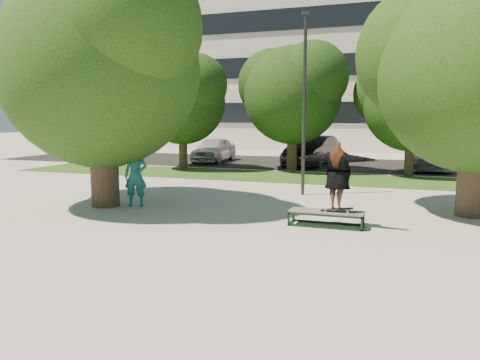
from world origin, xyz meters
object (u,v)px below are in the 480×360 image
at_px(tree_right, 476,62).
at_px(car_silver_a, 214,150).
at_px(tree_left, 99,56).
at_px(car_dark, 313,150).
at_px(grind_box, 326,219).
at_px(lamppost, 304,103).
at_px(car_grey, 308,154).
at_px(car_silver_b, 428,156).
at_px(bystander, 136,176).

height_order(tree_right, car_silver_a, tree_right).
height_order(tree_left, car_dark, tree_left).
xyz_separation_m(grind_box, car_dark, (-3.01, 14.68, 0.63)).
bearing_deg(lamppost, car_grey, 100.12).
height_order(grind_box, car_silver_a, car_silver_a).
bearing_deg(grind_box, car_silver_a, 121.62).
relative_size(lamppost, car_dark, 1.24).
bearing_deg(tree_left, lamppost, 36.42).
relative_size(tree_left, car_silver_b, 1.46).
distance_m(grind_box, bystander, 5.86).
xyz_separation_m(car_grey, car_silver_b, (6.22, 0.12, 0.06)).
bearing_deg(car_dark, car_silver_a, -169.31).
xyz_separation_m(grind_box, car_silver_b, (2.96, 14.42, 0.52)).
distance_m(grind_box, car_silver_b, 14.73).
distance_m(tree_left, lamppost, 6.70).
height_order(lamppost, car_silver_a, lamppost).
bearing_deg(grind_box, car_silver_b, 78.39).
relative_size(bystander, car_silver_a, 0.43).
xyz_separation_m(car_silver_a, car_grey, (5.70, -0.24, -0.09)).
bearing_deg(car_silver_a, car_dark, -1.06).
xyz_separation_m(lamppost, car_grey, (-1.76, 9.84, -2.50)).
bearing_deg(car_dark, car_silver_b, 6.97).
bearing_deg(lamppost, car_silver_b, 65.87).
distance_m(lamppost, car_silver_b, 11.19).
height_order(tree_left, car_silver_b, tree_left).
height_order(grind_box, bystander, bystander).
relative_size(car_dark, car_grey, 1.06).
bearing_deg(tree_left, car_silver_a, 98.79).
bearing_deg(car_grey, car_silver_a, -178.65).
distance_m(tree_right, car_grey, 13.95).
distance_m(grind_box, car_grey, 14.68).
height_order(tree_right, car_silver_b, tree_right).
xyz_separation_m(tree_right, car_grey, (-6.67, 11.76, -3.45)).
bearing_deg(car_silver_a, lamppost, -55.86).
xyz_separation_m(car_silver_a, car_silver_b, (11.92, -0.12, -0.03)).
xyz_separation_m(tree_right, bystander, (-9.19, -1.86, -3.17)).
relative_size(grind_box, car_grey, 0.39).
xyz_separation_m(tree_left, car_silver_a, (-2.16, 13.99, -3.69)).
bearing_deg(bystander, car_silver_b, 38.26).
distance_m(tree_right, lamppost, 5.36).
bearing_deg(car_silver_b, car_dark, 174.15).
distance_m(lamppost, car_silver_a, 12.77).
relative_size(tree_right, car_grey, 1.40).
relative_size(tree_left, bystander, 3.84).
bearing_deg(grind_box, tree_left, 175.32).
relative_size(tree_right, car_dark, 1.32).
height_order(car_silver_a, car_grey, car_silver_a).
xyz_separation_m(tree_left, bystander, (1.02, 0.13, -3.49)).
relative_size(tree_left, car_dark, 1.44).
height_order(tree_left, lamppost, tree_left).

